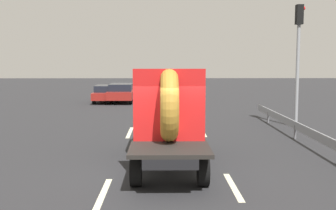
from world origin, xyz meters
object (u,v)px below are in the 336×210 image
(flatbed_truck, at_px, (168,114))
(traffic_light, at_px, (298,48))
(distant_sedan, at_px, (121,92))
(oncoming_car, at_px, (106,93))

(flatbed_truck, height_order, traffic_light, traffic_light)
(distant_sedan, distance_m, traffic_light, 15.19)
(flatbed_truck, distance_m, traffic_light, 9.33)
(flatbed_truck, relative_size, distant_sedan, 1.35)
(traffic_light, bearing_deg, flatbed_truck, -132.87)
(flatbed_truck, bearing_deg, distant_sedan, 99.98)
(flatbed_truck, relative_size, oncoming_car, 1.46)
(distant_sedan, bearing_deg, oncoming_car, -178.96)
(distant_sedan, xyz_separation_m, traffic_light, (9.37, -11.59, 2.98))
(flatbed_truck, distance_m, distant_sedan, 18.52)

